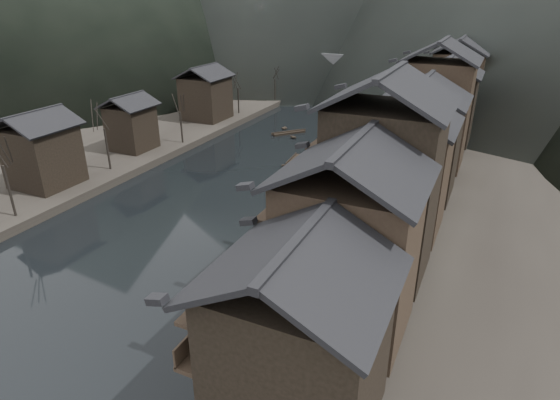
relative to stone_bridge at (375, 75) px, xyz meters
The scene contains 12 objects.
water 72.18m from the stone_bridge, 90.00° to the right, with size 300.00×300.00×0.00m, color black.
left_bank 47.64m from the stone_bridge, 137.56° to the right, with size 40.00×200.00×1.20m, color #2D2823.
stilt_houses 55.35m from the stone_bridge, 71.76° to the right, with size 9.00×67.60×16.66m.
left_houses 55.79m from the stone_bridge, 111.56° to the right, with size 8.10×53.20×8.73m.
bare_trees 53.13m from the stone_bridge, 108.66° to the right, with size 3.65×70.92×7.31m.
moored_sampans 49.05m from the stone_bridge, 75.58° to the right, with size 2.77×67.41×0.47m.
midriver_boats 35.57m from the stone_bridge, 94.50° to the right, with size 8.97×16.85×0.45m.
stone_bridge is the anchor object (origin of this frame).
hero_sampan 72.99m from the stone_bridge, 81.80° to the right, with size 3.68×3.89×0.43m.
cargo_heap 72.78m from the stone_bridge, 81.90° to the right, with size 1.01×1.32×0.60m, color black.
boatman 74.24m from the stone_bridge, 81.10° to the right, with size 0.67×0.44×1.83m, color #555557.
bamboo_pole 74.18m from the stone_bridge, 80.95° to the right, with size 0.06×0.06×4.60m, color #8C7A51.
Camera 1 is at (23.38, -22.79, 20.87)m, focal length 30.00 mm.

